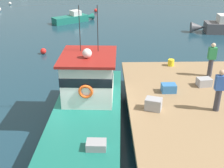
{
  "coord_description": "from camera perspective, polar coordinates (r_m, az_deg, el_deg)",
  "views": [
    {
      "loc": [
        0.95,
        -10.06,
        6.67
      ],
      "look_at": [
        1.2,
        1.31,
        1.4
      ],
      "focal_mm": 46.52,
      "sensor_mm": 36.0,
      "label": 1
    }
  ],
  "objects": [
    {
      "name": "main_fishing_boat",
      "position": [
        11.46,
        -4.71,
        -4.85
      ],
      "size": [
        2.96,
        9.88,
        4.8
      ],
      "color": "#196B5B",
      "rests_on": "ground"
    },
    {
      "name": "ground_plane",
      "position": [
        12.11,
        -5.61,
        -8.69
      ],
      "size": [
        200.0,
        200.0,
        0.0
      ],
      "primitive_type": "plane",
      "color": "#193847"
    },
    {
      "name": "mooring_buoy_spare_mooring",
      "position": [
        42.38,
        -19.42,
        14.73
      ],
      "size": [
        0.37,
        0.37,
        0.37
      ],
      "primitive_type": "sphere",
      "color": "silver",
      "rests_on": "ground"
    },
    {
      "name": "crate_stack_near_edge",
      "position": [
        13.4,
        17.65,
        0.38
      ],
      "size": [
        0.66,
        0.52,
        0.36
      ],
      "primitive_type": "cube",
      "rotation": [
        0.0,
        0.0,
        0.15
      ],
      "color": "#9E9EA3",
      "rests_on": "dock"
    },
    {
      "name": "bait_bucket",
      "position": [
        15.35,
        11.52,
        4.15
      ],
      "size": [
        0.32,
        0.32,
        0.34
      ],
      "primitive_type": "cylinder",
      "color": "yellow",
      "rests_on": "dock"
    },
    {
      "name": "deckhand_further_back",
      "position": [
        11.23,
        20.32,
        -1.04
      ],
      "size": [
        0.36,
        0.22,
        1.63
      ],
      "color": "#383842",
      "rests_on": "dock"
    },
    {
      "name": "dock",
      "position": [
        12.14,
        17.43,
        -3.84
      ],
      "size": [
        6.0,
        9.0,
        1.2
      ],
      "color": "#4C3D2D",
      "rests_on": "ground"
    },
    {
      "name": "deckhand_by_the_boat",
      "position": [
        14.3,
        18.97,
        4.67
      ],
      "size": [
        0.36,
        0.22,
        1.63
      ],
      "color": "#383842",
      "rests_on": "dock"
    },
    {
      "name": "mooring_buoy_outer",
      "position": [
        21.05,
        -13.35,
        6.31
      ],
      "size": [
        0.41,
        0.41,
        0.41
      ],
      "primitive_type": "sphere",
      "color": "red",
      "rests_on": "ground"
    },
    {
      "name": "mooring_buoy_inshore",
      "position": [
        35.27,
        -3.2,
        14.27
      ],
      "size": [
        0.4,
        0.4,
        0.4
      ],
      "primitive_type": "sphere",
      "color": "red",
      "rests_on": "ground"
    },
    {
      "name": "crate_stack_mid_dock",
      "position": [
        12.45,
        11.07,
        -0.78
      ],
      "size": [
        0.61,
        0.46,
        0.36
      ],
      "primitive_type": "cube",
      "rotation": [
        0.0,
        0.0,
        0.03
      ],
      "color": "#3370B2",
      "rests_on": "dock"
    },
    {
      "name": "crate_single_by_cleat",
      "position": [
        10.99,
        8.15,
        -3.93
      ],
      "size": [
        0.71,
        0.62,
        0.45
      ],
      "primitive_type": "cube",
      "rotation": [
        0.0,
        0.0,
        -0.35
      ],
      "color": "#9E9EA3",
      "rests_on": "dock"
    },
    {
      "name": "moored_boat_near_channel",
      "position": [
        30.26,
        -7.65,
        12.69
      ],
      "size": [
        4.19,
        3.32,
        1.14
      ],
      "color": "#196B5B",
      "rests_on": "ground"
    }
  ]
}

